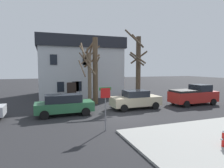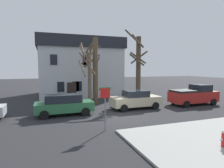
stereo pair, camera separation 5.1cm
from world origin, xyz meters
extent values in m
plane|color=#262628|center=(0.00, 0.00, 0.00)|extent=(120.00, 120.00, 0.00)
cube|color=silver|center=(-0.92, 13.62, 3.20)|extent=(10.69, 8.35, 6.40)
cube|color=#23262D|center=(-0.92, 13.62, 7.12)|extent=(11.19, 8.85, 1.43)
cube|color=#2D231E|center=(-2.54, 9.40, 1.05)|extent=(1.10, 0.12, 2.10)
cube|color=black|center=(-3.82, 9.41, 1.60)|extent=(0.80, 0.08, 1.20)
cube|color=black|center=(-2.05, 9.41, 1.60)|extent=(0.80, 0.08, 1.20)
cube|color=black|center=(-1.72, 9.41, 1.60)|extent=(0.80, 0.08, 1.20)
cube|color=black|center=(-4.55, 9.41, 4.80)|extent=(0.80, 0.08, 1.20)
cube|color=black|center=(-0.73, 9.41, 4.80)|extent=(0.80, 0.08, 1.20)
cube|color=black|center=(-0.70, 9.41, 4.80)|extent=(0.80, 0.08, 1.20)
cylinder|color=brown|center=(-1.19, 5.56, 2.70)|extent=(0.38, 0.38, 5.40)
cylinder|color=brown|center=(-1.73, 5.12, 5.15)|extent=(1.06, 1.25, 1.95)
cylinder|color=brown|center=(-0.47, 5.79, 4.16)|extent=(0.62, 1.58, 1.76)
cylinder|color=brown|center=(-0.84, 6.50, 5.25)|extent=(2.01, 0.86, 2.05)
cylinder|color=brown|center=(-2.01, 5.40, 3.80)|extent=(0.48, 1.74, 1.73)
cylinder|color=brown|center=(-1.56, 4.85, 4.26)|extent=(1.58, 0.90, 2.25)
cylinder|color=brown|center=(-0.49, 5.88, 3.52)|extent=(0.53, 0.53, 7.05)
cylinder|color=brown|center=(-0.62, 6.75, 4.62)|extent=(1.89, 0.46, 1.52)
cylinder|color=brown|center=(-1.80, 5.96, 5.67)|extent=(0.37, 2.74, 1.87)
cylinder|color=brown|center=(-0.89, 6.45, 6.13)|extent=(1.36, 1.02, 1.52)
cylinder|color=brown|center=(-0.96, 6.21, 5.48)|extent=(0.91, 1.17, 1.67)
cylinder|color=brown|center=(-1.31, 6.09, 5.16)|extent=(0.63, 1.81, 1.68)
cylinder|color=#4C3D2D|center=(4.75, 6.13, 3.72)|extent=(0.55, 0.55, 7.45)
cylinder|color=#4C3D2D|center=(3.80, 5.60, 7.22)|extent=(1.28, 2.11, 2.04)
cylinder|color=#4C3D2D|center=(4.38, 5.61, 6.87)|extent=(1.27, 0.98, 1.61)
cylinder|color=#4C3D2D|center=(4.22, 5.51, 4.76)|extent=(1.45, 1.27, 1.42)
cylinder|color=#4C3D2D|center=(4.32, 5.39, 4.97)|extent=(1.66, 1.08, 1.40)
cylinder|color=#4C3D2D|center=(5.26, 6.96, 5.12)|extent=(1.87, 1.25, 1.60)
cube|color=#2D6B42|center=(-4.13, 1.95, 0.70)|extent=(4.62, 1.82, 0.75)
cube|color=#1E232B|center=(-4.22, 1.95, 1.38)|extent=(2.87, 1.60, 0.62)
cylinder|color=black|center=(-2.56, 2.85, 0.34)|extent=(0.68, 0.22, 0.68)
cylinder|color=black|center=(-2.56, 1.04, 0.34)|extent=(0.68, 0.22, 0.68)
cylinder|color=black|center=(-5.70, 2.86, 0.34)|extent=(0.68, 0.22, 0.68)
cylinder|color=black|center=(-5.70, 1.05, 0.34)|extent=(0.68, 0.22, 0.68)
cube|color=#C6B793|center=(2.44, 2.19, 0.74)|extent=(4.71, 1.91, 0.84)
cube|color=#1E232B|center=(2.44, 2.19, 1.45)|extent=(2.17, 1.66, 0.58)
cylinder|color=black|center=(4.03, 3.14, 0.34)|extent=(0.68, 0.23, 0.68)
cylinder|color=black|center=(4.04, 1.27, 0.34)|extent=(0.68, 0.23, 0.68)
cylinder|color=black|center=(0.83, 3.11, 0.34)|extent=(0.68, 0.23, 0.68)
cylinder|color=black|center=(0.85, 1.24, 0.34)|extent=(0.68, 0.23, 0.68)
cube|color=#AD231E|center=(9.00, 1.89, 0.86)|extent=(5.05, 1.99, 1.08)
cube|color=#1E232B|center=(9.91, 1.90, 1.75)|extent=(1.62, 1.74, 0.70)
cube|color=black|center=(7.90, 1.89, 1.50)|extent=(2.63, 1.90, 0.20)
cylinder|color=black|center=(10.71, 2.89, 0.34)|extent=(0.68, 0.22, 0.68)
cylinder|color=black|center=(10.72, 0.92, 0.34)|extent=(0.68, 0.22, 0.68)
cylinder|color=black|center=(7.29, 2.87, 0.34)|extent=(0.68, 0.22, 0.68)
cylinder|color=black|center=(7.30, 0.90, 0.34)|extent=(0.68, 0.22, 0.68)
cylinder|color=red|center=(2.32, -7.30, 0.46)|extent=(0.22, 0.22, 0.68)
sphere|color=silver|center=(2.32, -7.30, 0.82)|extent=(0.21, 0.21, 0.21)
cylinder|color=silver|center=(2.16, -7.30, 0.49)|extent=(0.10, 0.09, 0.09)
cylinder|color=slate|center=(-2.18, -2.90, 1.32)|extent=(0.07, 0.07, 2.64)
cube|color=red|center=(-2.18, -2.92, 2.34)|extent=(0.60, 0.03, 0.60)
cube|color=#1E8C38|center=(-2.18, -2.88, 2.59)|extent=(0.76, 0.02, 0.18)
torus|color=black|center=(-2.92, 6.05, 0.36)|extent=(0.70, 0.22, 0.71)
torus|color=black|center=(-3.93, 5.79, 0.36)|extent=(0.70, 0.22, 0.71)
cylinder|color=maroon|center=(-3.42, 5.92, 0.58)|extent=(0.98, 0.28, 0.19)
cylinder|color=maroon|center=(-3.62, 5.87, 0.81)|extent=(0.10, 0.06, 0.45)
camera|label=1|loc=(-5.63, -13.68, 3.84)|focal=30.35mm
camera|label=2|loc=(-5.58, -13.70, 3.84)|focal=30.35mm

